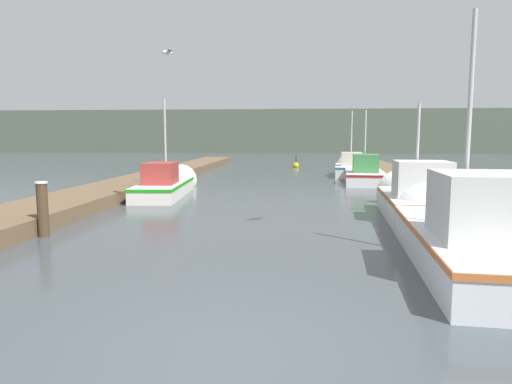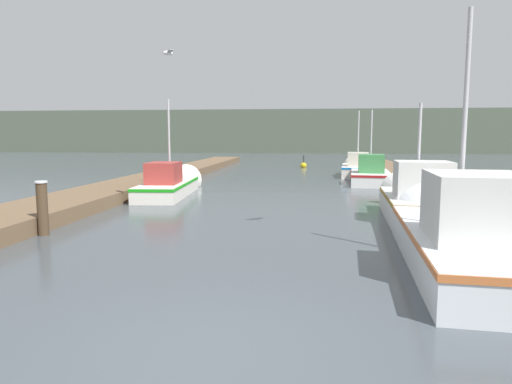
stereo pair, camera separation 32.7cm
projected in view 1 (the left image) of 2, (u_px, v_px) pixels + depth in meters
ground_plane at (224, 359)px, 4.52m from camera, size 200.00×200.00×0.00m
dock_left at (146, 180)px, 20.83m from camera, size 2.24×40.00×0.40m
dock_right at (419, 183)px, 19.82m from camera, size 2.24×40.00×0.40m
distant_shore_ridge at (290, 132)px, 67.46m from camera, size 120.00×16.00×5.76m
fishing_boat_0 at (460, 230)px, 8.25m from camera, size 2.26×6.33×4.83m
fishing_boat_1 at (414, 198)px, 12.77m from camera, size 2.03×4.97×3.55m
fishing_boat_2 at (169, 184)px, 17.65m from camera, size 1.85×6.06×4.00m
fishing_boat_3 at (364, 174)px, 22.16m from camera, size 2.21×5.35×3.97m
fishing_boat_4 at (350, 168)px, 26.06m from camera, size 2.09×5.04×4.11m
mooring_piling_0 at (43, 209)px, 10.00m from camera, size 0.27×0.27×1.22m
channel_buoy at (296, 165)px, 32.73m from camera, size 0.45×0.45×0.95m
seagull_lead at (167, 52)px, 12.22m from camera, size 0.43×0.51×0.12m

